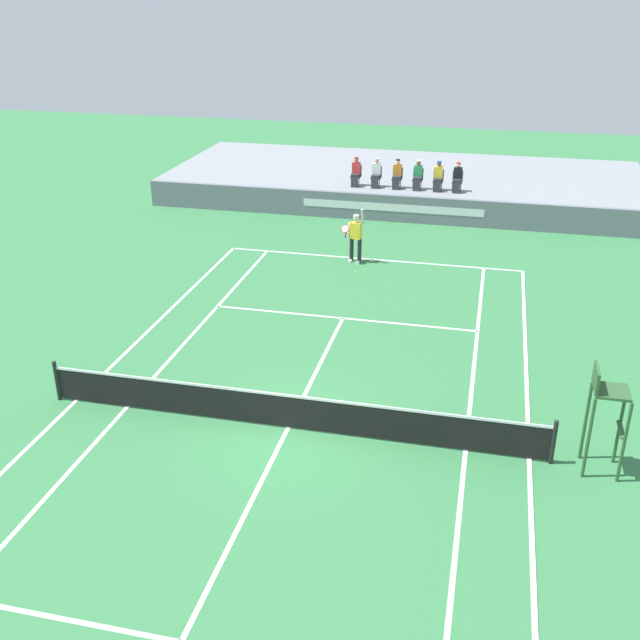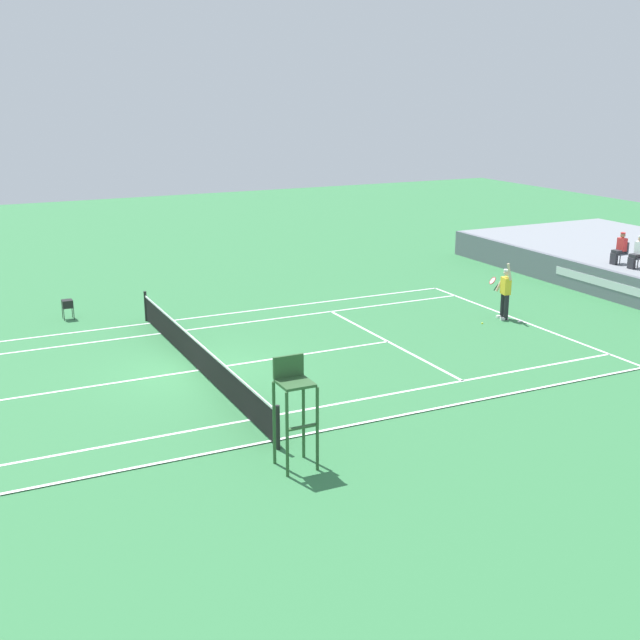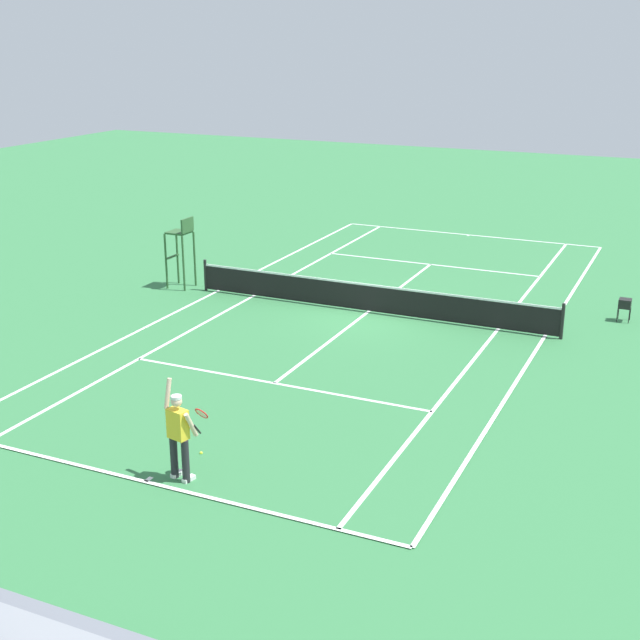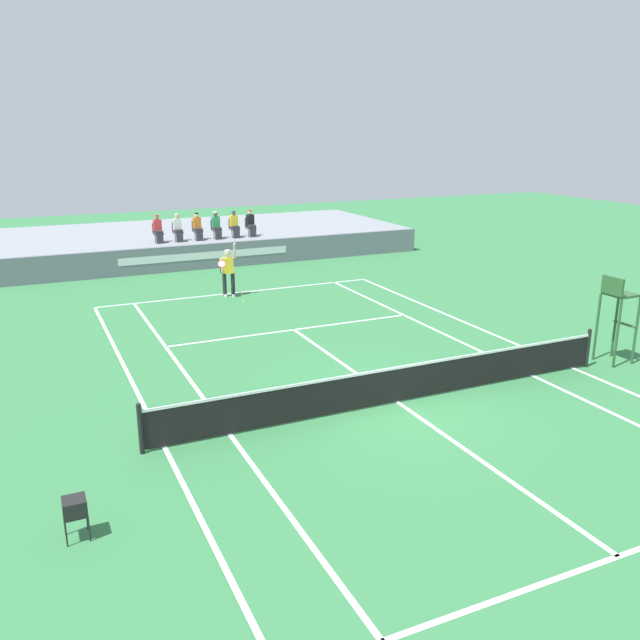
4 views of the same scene
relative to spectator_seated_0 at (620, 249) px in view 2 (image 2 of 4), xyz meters
name	(u,v)px [view 2 (image 2 of 4)]	position (x,y,z in m)	size (l,w,h in m)	color
ground_plane	(198,371)	(1.84, -18.15, -1.77)	(80.00, 80.00, 0.00)	#337542
court	(198,371)	(1.84, -18.15, -1.76)	(11.08, 23.88, 0.03)	#337542
net	(197,354)	(1.84, -18.15, -1.25)	(11.98, 0.10, 1.07)	black
barrier_wall	(630,291)	(1.84, -1.20, -1.19)	(22.34, 0.25, 1.16)	slate
spectator_seated_0	(620,249)	(0.00, 0.00, 0.00)	(0.44, 0.60, 1.27)	#474C56
spectator_seated_1	(638,253)	(0.91, 0.00, 0.00)	(0.44, 0.60, 1.27)	#474C56
tennis_player	(505,292)	(1.26, -6.65, -0.78)	(0.82, 0.61, 2.08)	#232328
tennis_ball	(482,323)	(1.49, -7.73, -1.74)	(0.07, 0.07, 0.07)	#D1E533
umpire_chair	(294,399)	(8.70, -18.15, -0.21)	(0.77, 0.77, 2.44)	#2D562D
ball_hopper	(67,304)	(-5.54, -20.60, -1.20)	(0.36, 0.36, 0.70)	black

